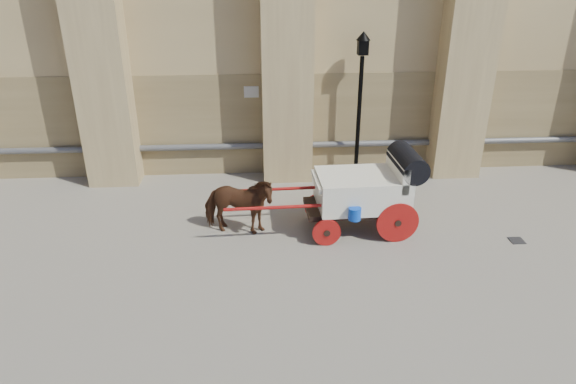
{
  "coord_description": "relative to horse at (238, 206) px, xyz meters",
  "views": [
    {
      "loc": [
        -1.87,
        -10.52,
        6.04
      ],
      "look_at": [
        -1.19,
        0.26,
        1.04
      ],
      "focal_mm": 32.0,
      "sensor_mm": 36.0,
      "label": 1
    }
  ],
  "objects": [
    {
      "name": "ground",
      "position": [
        2.35,
        -0.25,
        -0.73
      ],
      "size": [
        90.0,
        90.0,
        0.0
      ],
      "primitive_type": "plane",
      "color": "gray",
      "rests_on": "ground"
    },
    {
      "name": "carriage",
      "position": [
        3.05,
        0.02,
        0.35
      ],
      "size": [
        4.61,
        1.68,
        2.0
      ],
      "rotation": [
        0.0,
        0.0,
        0.04
      ],
      "color": "black",
      "rests_on": "ground"
    },
    {
      "name": "drain_grate_far",
      "position": [
        6.46,
        -0.78,
        -0.72
      ],
      "size": [
        0.32,
        0.32,
        0.01
      ],
      "primitive_type": "cube",
      "rotation": [
        0.0,
        0.0,
        -0.01
      ],
      "color": "black",
      "rests_on": "ground"
    },
    {
      "name": "drain_grate_near",
      "position": [
        2.07,
        -0.16,
        -0.72
      ],
      "size": [
        0.35,
        0.35,
        0.01
      ],
      "primitive_type": "cube",
      "rotation": [
        0.0,
        0.0,
        0.08
      ],
      "color": "black",
      "rests_on": "ground"
    },
    {
      "name": "horse",
      "position": [
        0.0,
        0.0,
        0.0
      ],
      "size": [
        1.84,
        1.1,
        1.46
      ],
      "primitive_type": "imported",
      "rotation": [
        0.0,
        0.0,
        1.38
      ],
      "color": "#552C1A",
      "rests_on": "ground"
    },
    {
      "name": "street_lamp",
      "position": [
        3.4,
        3.25,
        1.52
      ],
      "size": [
        0.39,
        0.39,
        4.21
      ],
      "color": "black",
      "rests_on": "ground"
    }
  ]
}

